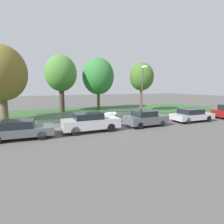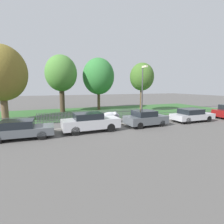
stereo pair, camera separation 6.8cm
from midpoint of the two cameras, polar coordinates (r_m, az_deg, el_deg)
The scene contains 14 objects.
ground_plane at distance 15.56m, azimuth -2.87°, elevation -4.81°, with size 120.00×120.00×0.00m, color #565451.
kerb_stone at distance 15.63m, azimuth -2.99°, elevation -4.52°, with size 43.10×0.20×0.12m, color #9E998E.
grass_strip at distance 23.92m, azimuth -9.79°, elevation -0.29°, with size 43.10×11.40×0.01m, color #33602D.
park_fence at distance 18.38m, azimuth -6.07°, elevation -1.13°, with size 43.10×0.05×1.06m.
parked_car_black_saloon at distance 13.44m, azimuth -27.60°, elevation -4.99°, with size 4.28×1.96×1.28m.
parked_car_navy_estate at distance 13.87m, azimuth -6.94°, elevation -3.22°, with size 4.49×1.77×1.49m.
parked_car_red_compact at distance 16.01m, azimuth 10.95°, elevation -1.99°, with size 3.80×2.00×1.41m.
parked_car_white_van at distance 19.45m, azimuth 24.69°, elevation -0.90°, with size 4.32×1.85×1.30m.
covered_motorcycle at distance 16.94m, azimuth -0.30°, elevation -1.41°, with size 2.04×0.83×1.10m.
tree_nearest_kerb at distance 20.46m, azimuth -32.31°, elevation 10.63°, with size 4.75×4.75×7.58m.
tree_behind_motorcycle at distance 25.25m, azimuth -16.20°, elevation 11.93°, with size 4.26×4.26×7.78m.
tree_mid_park at distance 26.82m, azimuth -4.36°, elevation 11.51°, with size 4.72×4.72×7.77m.
tree_far_left at distance 24.85m, azimuth 9.81°, elevation 11.18°, with size 3.29×3.29×6.76m.
street_lamp at distance 17.55m, azimuth 10.15°, elevation 8.02°, with size 0.20×0.79×5.51m.
Camera 2 is at (-4.90, -14.34, 3.53)m, focal length 28.00 mm.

